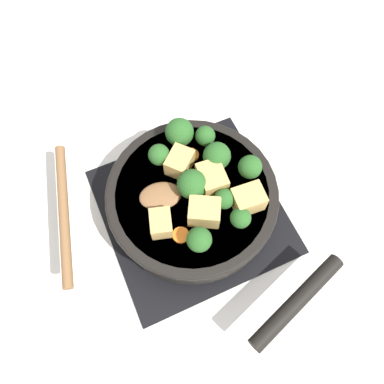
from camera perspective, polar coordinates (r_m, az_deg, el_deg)
The scene contains 20 objects.
ground_plane at distance 0.69m, azimuth 0.00°, elevation -2.92°, with size 2.40×2.40×0.00m, color white.
front_burner_grate at distance 0.68m, azimuth 0.00°, elevation -2.56°, with size 0.31×0.31×0.03m.
skillet_pan at distance 0.63m, azimuth 0.17°, elevation -1.15°, with size 0.40×0.31×0.06m.
wooden_spoon at distance 0.61m, azimuth -13.03°, elevation -2.00°, with size 0.24×0.22×0.02m.
tofu_cube_center_large at distance 0.59m, azimuth 8.53°, elevation -1.11°, with size 0.05×0.04×0.04m, color tan.
tofu_cube_near_handle at distance 0.57m, azimuth 1.87°, elevation -3.07°, with size 0.05×0.04×0.04m, color tan.
tofu_cube_east_chunk at distance 0.61m, azimuth -1.87°, elevation 4.53°, with size 0.05×0.04×0.04m, color tan.
tofu_cube_west_chunk at distance 0.57m, azimuth -4.74°, elevation -4.76°, with size 0.04×0.03×0.03m, color tan.
tofu_cube_back_piece at distance 0.60m, azimuth 2.98°, elevation 2.10°, with size 0.05×0.04×0.04m, color tan.
broccoli_floret_near_spoon at distance 0.58m, azimuth 4.95°, elevation -1.07°, with size 0.03×0.03×0.04m.
broccoli_floret_center_top at distance 0.63m, azimuth 2.02°, elevation 8.51°, with size 0.03×0.03×0.04m.
broccoli_floret_east_rim at distance 0.61m, azimuth -5.04°, elevation 5.63°, with size 0.04×0.04×0.04m.
broccoli_floret_west_rim at distance 0.61m, azimuth 3.80°, elevation 5.48°, with size 0.05×0.05×0.05m.
broccoli_floret_north_edge at distance 0.58m, azimuth 0.00°, elevation 1.55°, with size 0.05×0.05×0.05m.
broccoli_floret_south_cluster at distance 0.61m, azimuth 8.83°, elevation 3.76°, with size 0.04×0.04×0.05m.
broccoli_floret_mid_floret at distance 0.55m, azimuth 1.11°, elevation -7.26°, with size 0.04×0.04×0.05m.
broccoli_floret_small_inner at distance 0.63m, azimuth -1.92°, elevation 9.08°, with size 0.05×0.05×0.05m.
broccoli_floret_tall_stem at distance 0.57m, azimuth 7.41°, elevation -3.98°, with size 0.03×0.03×0.04m.
carrot_slice_orange_thin at distance 0.58m, azimuth -1.71°, elevation -6.58°, with size 0.03×0.03×0.01m, color orange.
carrot_slice_near_center at distance 0.64m, azimuth -0.11°, elevation 5.63°, with size 0.03×0.03×0.01m, color orange.
Camera 1 is at (0.23, -0.10, 0.64)m, focal length 35.00 mm.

